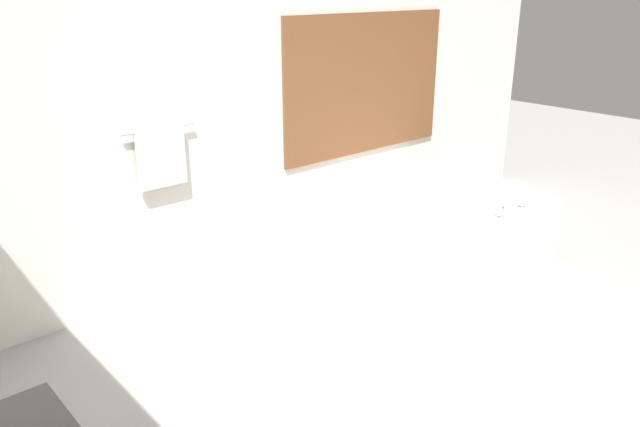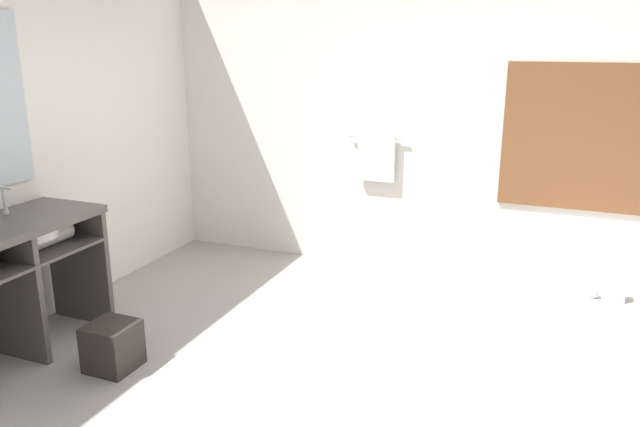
{
  "view_description": "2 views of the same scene",
  "coord_description": "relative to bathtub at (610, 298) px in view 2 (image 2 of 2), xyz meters",
  "views": [
    {
      "loc": [
        -2.05,
        -1.36,
        2.0
      ],
      "look_at": [
        -0.12,
        0.84,
        0.92
      ],
      "focal_mm": 35.0,
      "sensor_mm": 36.0,
      "label": 1
    },
    {
      "loc": [
        1.22,
        -2.83,
        1.96
      ],
      "look_at": [
        -0.23,
        0.73,
        0.87
      ],
      "focal_mm": 35.0,
      "sensor_mm": 36.0,
      "label": 2
    }
  ],
  "objects": [
    {
      "name": "waste_bin",
      "position": [
        -2.81,
        -1.57,
        -0.15
      ],
      "size": [
        0.28,
        0.28,
        0.29
      ],
      "color": "#2D2823",
      "rests_on": "ground_plane"
    },
    {
      "name": "bathtub",
      "position": [
        0.0,
        0.0,
        0.0
      ],
      "size": [
        1.03,
        1.5,
        0.66
      ],
      "color": "white",
      "rests_on": "ground_plane"
    },
    {
      "name": "ground_plane",
      "position": [
        -1.56,
        -1.44,
        -0.29
      ],
      "size": [
        16.0,
        16.0,
        0.0
      ],
      "primitive_type": "plane",
      "color": "#A8A39E",
      "rests_on": "ground"
    },
    {
      "name": "wall_back_with_blinds",
      "position": [
        -1.5,
        0.79,
        1.05
      ],
      "size": [
        7.4,
        0.13,
        2.7
      ],
      "color": "white",
      "rests_on": "ground_plane"
    },
    {
      "name": "vanity_counter",
      "position": [
        -3.46,
        -1.66,
        0.35
      ],
      "size": [
        0.56,
        1.22,
        0.88
      ],
      "color": "#4C4742",
      "rests_on": "ground_plane"
    },
    {
      "name": "sink_faucet",
      "position": [
        -3.62,
        -1.5,
        0.67
      ],
      "size": [
        0.09,
        0.04,
        0.18
      ],
      "color": "silver",
      "rests_on": "vanity_counter"
    }
  ]
}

